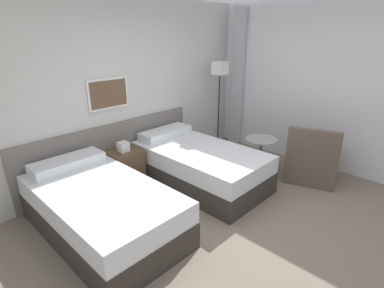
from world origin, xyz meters
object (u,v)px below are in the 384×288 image
Objects in this scene: side_table at (261,149)px; bed_near_door at (102,209)px; bed_near_window at (199,165)px; armchair at (311,161)px; nightstand at (125,168)px; floor_lamp at (220,78)px.

bed_near_door is at bearing 168.93° from side_table.
bed_near_door is at bearing 180.00° from bed_near_window.
armchair reaches higher than bed_near_door.
bed_near_door is 3.20m from armchair.
bed_near_window is 2.89× the size of nightstand.
floor_lamp is (2.92, 0.66, 1.12)m from bed_near_door.
nightstand is 1.15× the size of side_table.
side_table is 0.66× the size of armchair.
armchair is (0.39, -0.68, -0.13)m from side_table.
armchair reaches higher than side_table.
armchair is (0.05, -1.84, -1.11)m from floor_lamp.
floor_lamp reaches higher than bed_near_door.
bed_near_window is at bearing 28.60° from armchair.
bed_near_door is at bearing -138.10° from nightstand.
armchair is at bearing -88.58° from floor_lamp.
floor_lamp is at bearing -17.77° from armchair.
bed_near_window reaches higher than side_table.
nightstand is at bearing 138.10° from bed_near_window.
floor_lamp is 2.80× the size of side_table.
bed_near_door is at bearing -167.33° from floor_lamp.
side_table is (1.75, -1.25, 0.14)m from nightstand.
side_table is 0.79m from armchair.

